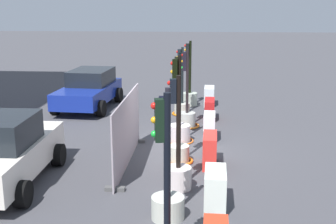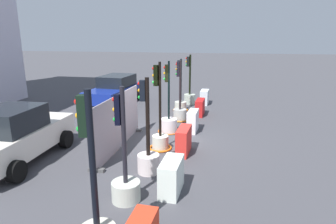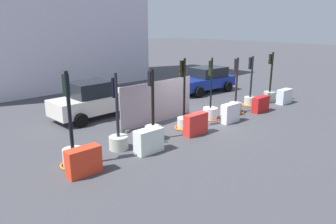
% 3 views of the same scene
% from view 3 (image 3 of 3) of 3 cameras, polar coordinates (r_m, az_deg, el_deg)
% --- Properties ---
extents(ground_plane, '(120.00, 120.00, 0.00)m').
position_cam_3_polar(ground_plane, '(15.05, 4.92, -1.89)').
color(ground_plane, '#434248').
extents(traffic_light_0, '(0.91, 0.91, 3.15)m').
position_cam_3_polar(traffic_light_0, '(10.90, -16.79, -6.65)').
color(traffic_light_0, beige).
rests_on(traffic_light_0, ground_plane).
extents(traffic_light_1, '(0.71, 0.71, 2.87)m').
position_cam_3_polar(traffic_light_1, '(11.91, -8.97, -4.25)').
color(traffic_light_1, beige).
rests_on(traffic_light_1, ground_plane).
extents(traffic_light_2, '(0.66, 0.66, 2.86)m').
position_cam_3_polar(traffic_light_2, '(12.72, -2.73, -2.48)').
color(traffic_light_2, silver).
rests_on(traffic_light_2, ground_plane).
extents(traffic_light_3, '(0.83, 0.83, 3.12)m').
position_cam_3_polar(traffic_light_3, '(14.03, 2.86, -0.87)').
color(traffic_light_3, beige).
rests_on(traffic_light_3, ground_plane).
extents(traffic_light_4, '(0.94, 0.94, 2.99)m').
position_cam_3_polar(traffic_light_4, '(15.55, 7.62, 0.29)').
color(traffic_light_4, silver).
rests_on(traffic_light_4, ground_plane).
extents(traffic_light_5, '(0.95, 0.95, 2.87)m').
position_cam_3_polar(traffic_light_5, '(16.91, 12.03, 1.33)').
color(traffic_light_5, '#ACACA6').
rests_on(traffic_light_5, ground_plane).
extents(traffic_light_6, '(0.84, 0.84, 2.80)m').
position_cam_3_polar(traffic_light_6, '(18.56, 14.55, 2.55)').
color(traffic_light_6, beige).
rests_on(traffic_light_6, ground_plane).
extents(traffic_light_7, '(0.67, 0.67, 2.92)m').
position_cam_3_polar(traffic_light_7, '(19.85, 17.83, 3.44)').
color(traffic_light_7, '#ADB7A6').
rests_on(traffic_light_7, ground_plane).
extents(construction_barrier_0, '(1.08, 0.46, 0.88)m').
position_cam_3_polar(construction_barrier_0, '(10.22, -14.96, -8.59)').
color(construction_barrier_0, red).
rests_on(construction_barrier_0, ground_plane).
extents(construction_barrier_1, '(1.08, 0.51, 0.89)m').
position_cam_3_polar(construction_barrier_1, '(11.52, -3.48, -5.21)').
color(construction_barrier_1, white).
rests_on(construction_barrier_1, ground_plane).
extents(construction_barrier_2, '(1.13, 0.41, 0.91)m').
position_cam_3_polar(construction_barrier_2, '(13.34, 5.03, -2.19)').
color(construction_barrier_2, red).
rests_on(construction_barrier_2, ground_plane).
extents(construction_barrier_3, '(1.03, 0.41, 0.90)m').
position_cam_3_polar(construction_barrier_3, '(15.19, 11.16, -0.19)').
color(construction_barrier_3, white).
rests_on(construction_barrier_3, ground_plane).
extents(construction_barrier_4, '(1.10, 0.41, 0.82)m').
position_cam_3_polar(construction_barrier_4, '(17.36, 16.36, 1.34)').
color(construction_barrier_4, red).
rests_on(construction_barrier_4, ground_plane).
extents(construction_barrier_5, '(1.05, 0.47, 0.84)m').
position_cam_3_polar(construction_barrier_5, '(19.59, 20.23, 2.65)').
color(construction_barrier_5, silver).
rests_on(construction_barrier_5, ground_plane).
extents(car_white_van, '(4.32, 2.16, 1.81)m').
position_cam_3_polar(car_white_van, '(16.05, -13.24, 2.09)').
color(car_white_van, silver).
rests_on(car_white_van, ground_plane).
extents(car_blue_estate, '(4.60, 2.50, 1.65)m').
position_cam_3_polar(car_blue_estate, '(21.63, 6.65, 5.84)').
color(car_blue_estate, navy).
rests_on(car_blue_estate, ground_plane).
extents(site_fence_panel, '(4.34, 0.50, 1.97)m').
position_cam_3_polar(site_fence_panel, '(14.79, -1.81, 1.65)').
color(site_fence_panel, '#9F949C').
rests_on(site_fence_panel, ground_plane).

